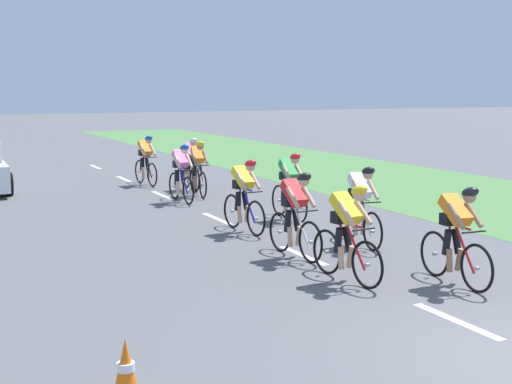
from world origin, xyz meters
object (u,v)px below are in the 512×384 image
object	(u,v)px
cyclist_lead	(457,233)
cyclist_sixth	(290,185)
cyclist_seventh	(181,172)
cyclist_fourth	(361,204)
cyclist_fifth	(244,194)
cyclist_eighth	(198,167)
cyclist_third	(296,213)
cyclist_second	(348,231)
cyclist_tenth	(146,159)
traffic_cone_near	(126,373)
cyclist_ninth	(191,163)

from	to	relation	value
cyclist_lead	cyclist_sixth	distance (m)	5.87
cyclist_lead	cyclist_seventh	bearing A→B (deg)	96.53
cyclist_fourth	cyclist_seventh	bearing A→B (deg)	101.29
cyclist_fifth	cyclist_eighth	distance (m)	5.23
cyclist_third	cyclist_fourth	bearing A→B (deg)	11.04
cyclist_third	cyclist_fourth	size ratio (longest dim) A/B	1.00
cyclist_second	cyclist_eighth	size ratio (longest dim) A/B	1.00
cyclist_second	cyclist_tenth	world-z (taller)	same
cyclist_lead	cyclist_third	xyz separation A→B (m)	(-1.34, 2.58, 0.00)
cyclist_tenth	traffic_cone_near	xyz separation A→B (m)	(-4.71, -14.85, -0.48)
cyclist_fourth	cyclist_sixth	size ratio (longest dim) A/B	1.00
cyclist_third	traffic_cone_near	bearing A→B (deg)	-133.43
cyclist_second	cyclist_tenth	size ratio (longest dim) A/B	1.00
cyclist_lead	cyclist_eighth	bearing A→B (deg)	91.49
cyclist_third	cyclist_sixth	distance (m)	3.67
cyclist_second	cyclist_sixth	world-z (taller)	same
cyclist_lead	cyclist_second	distance (m)	1.63
cyclist_eighth	cyclist_ninth	bearing A→B (deg)	78.09
cyclist_lead	cyclist_sixth	size ratio (longest dim) A/B	1.00
cyclist_third	cyclist_fourth	world-z (taller)	same
cyclist_third	cyclist_fifth	bearing A→B (deg)	87.18
cyclist_lead	cyclist_tenth	size ratio (longest dim) A/B	1.00
cyclist_second	traffic_cone_near	distance (m)	5.08
cyclist_sixth	cyclist_lead	bearing A→B (deg)	-92.91
cyclist_ninth	cyclist_tenth	size ratio (longest dim) A/B	1.00
cyclist_ninth	cyclist_lead	bearing A→B (deg)	-89.99
cyclist_sixth	cyclist_ninth	size ratio (longest dim) A/B	1.00
cyclist_second	cyclist_third	xyz separation A→B (m)	(0.05, 1.73, 0.00)
cyclist_lead	cyclist_fourth	size ratio (longest dim) A/B	1.00
cyclist_sixth	cyclist_ninth	distance (m)	5.52
cyclist_lead	cyclist_eighth	size ratio (longest dim) A/B	1.00
cyclist_second	cyclist_seventh	bearing A→B (deg)	87.79
cyclist_fifth	cyclist_ninth	distance (m)	6.49
cyclist_lead	cyclist_tenth	world-z (taller)	same
cyclist_sixth	cyclist_tenth	xyz separation A→B (m)	(-1.20, 7.06, 0.00)
cyclist_tenth	cyclist_fifth	bearing A→B (deg)	-92.31
cyclist_seventh	cyclist_ninth	world-z (taller)	same
cyclist_third	cyclist_ninth	size ratio (longest dim) A/B	1.00
cyclist_fourth	cyclist_seventh	world-z (taller)	same
cyclist_second	cyclist_tenth	distance (m)	12.08
cyclist_fourth	cyclist_fifth	size ratio (longest dim) A/B	1.00
cyclist_ninth	cyclist_second	bearing A→B (deg)	-97.50
cyclist_seventh	traffic_cone_near	size ratio (longest dim) A/B	2.69
cyclist_fourth	traffic_cone_near	bearing A→B (deg)	-140.44
cyclist_second	cyclist_seventh	world-z (taller)	same
cyclist_fourth	cyclist_seventh	xyz separation A→B (m)	(-1.28, 6.39, 0.00)
cyclist_fourth	cyclist_tenth	bearing A→B (deg)	96.35
cyclist_second	cyclist_third	bearing A→B (deg)	88.50
cyclist_sixth	cyclist_fifth	bearing A→B (deg)	-150.26
cyclist_fourth	cyclist_tenth	xyz separation A→B (m)	(-1.12, 10.04, 0.00)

